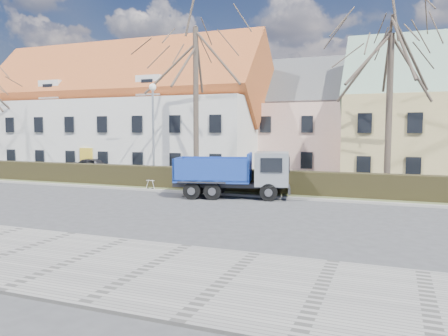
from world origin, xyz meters
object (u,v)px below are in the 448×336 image
at_px(streetlight, 153,134).
at_px(cart_frame, 147,185).
at_px(dump_truck, 229,174).
at_px(parked_car_a, 96,167).

relative_size(streetlight, cart_frame, 8.61).
height_order(dump_truck, streetlight, streetlight).
relative_size(streetlight, parked_car_a, 1.59).
xyz_separation_m(dump_truck, cart_frame, (-5.57, 0.78, -0.92)).
height_order(streetlight, cart_frame, streetlight).
bearing_deg(streetlight, cart_frame, -69.28).
bearing_deg(cart_frame, parked_car_a, 144.23).
height_order(cart_frame, parked_car_a, parked_car_a).
xyz_separation_m(dump_truck, streetlight, (-6.43, 3.04, 2.09)).
bearing_deg(dump_truck, parked_car_a, 140.33).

